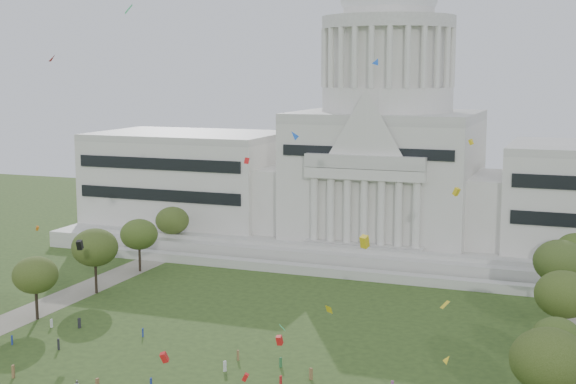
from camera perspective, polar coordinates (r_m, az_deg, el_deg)
capitol at (r=200.74m, az=6.95°, el=2.24°), size 160.00×64.50×91.30m
path_left at (r=152.33m, az=-19.48°, el=-8.79°), size 8.00×160.00×0.04m
row_tree_r_2 at (r=103.64m, az=18.09°, el=-11.32°), size 9.55×9.55×13.58m
row_tree_l_3 at (r=150.65m, az=-17.53°, el=-5.65°), size 8.12×8.12×11.55m
row_tree_r_3 at (r=120.60m, az=18.55°, el=-9.80°), size 7.01×7.01×9.98m
row_tree_l_4 at (r=164.86m, az=-13.57°, el=-3.86°), size 9.29×9.29×13.21m
row_tree_r_4 at (r=134.89m, az=19.02°, el=-6.90°), size 9.19×9.19×13.06m
row_tree_l_5 at (r=180.92m, az=-10.55°, el=-2.98°), size 8.33×8.33×11.85m
row_tree_r_5 at (r=154.33m, az=18.81°, el=-4.72°), size 9.82×9.82×13.96m
row_tree_l_6 at (r=197.14m, az=-8.23°, el=-2.02°), size 8.19×8.19×11.64m
distant_crowd at (r=120.42m, az=-12.15°, el=-12.71°), size 63.03×39.27×1.94m
kite_swarm at (r=100.57m, az=-7.02°, el=0.29°), size 90.99×105.26×54.26m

